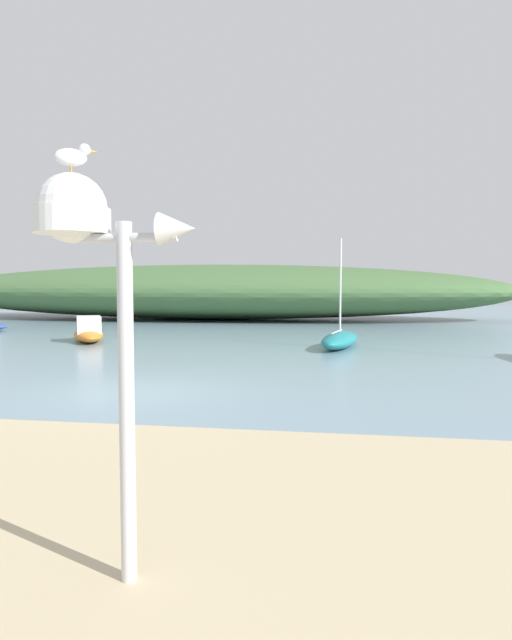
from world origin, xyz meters
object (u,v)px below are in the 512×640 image
at_px(mast_structure, 87,242).
at_px(sailboat_far_left, 340,340).
at_px(motorboat_east_reach, 89,332).
at_px(seagull_on_radar, 73,156).

bearing_deg(mast_structure, sailboat_far_left, 84.02).
bearing_deg(sailboat_far_left, mast_structure, -95.98).
xyz_separation_m(motorboat_east_reach, sailboat_far_left, (11.02, -0.72, -0.08)).
xyz_separation_m(seagull_on_radar, motorboat_east_reach, (-9.07, 18.41, -3.05)).
distance_m(mast_structure, sailboat_far_left, 17.97).
xyz_separation_m(mast_structure, motorboat_east_reach, (-9.17, 18.42, -2.40)).
relative_size(mast_structure, seagull_on_radar, 10.48).
relative_size(mast_structure, sailboat_far_left, 0.72).
distance_m(seagull_on_radar, motorboat_east_reach, 20.74).
height_order(seagull_on_radar, motorboat_east_reach, seagull_on_radar).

